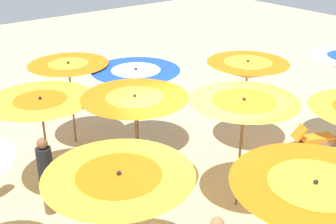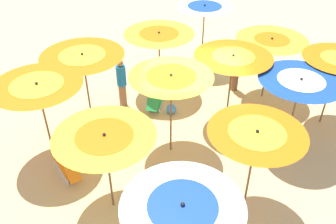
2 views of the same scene
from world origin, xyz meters
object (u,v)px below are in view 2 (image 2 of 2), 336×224
beach_umbrella_7 (171,82)px  lounger_1 (67,168)px  beach_umbrella_4 (233,61)px  beach_umbrella_11 (38,91)px  beach_umbrella_10 (105,141)px  lounger_2 (156,100)px  beach_umbrella_2 (204,11)px  beachgoer_1 (267,57)px  beach_umbrella_3 (300,87)px  beach_umbrella_1 (271,44)px  beachgoer_2 (122,82)px  beach_ball (171,109)px  beachgoer_0 (236,67)px  beach_umbrella_5 (159,39)px  beach_umbrella_9 (182,214)px  beach_umbrella_8 (83,61)px  beach_umbrella_6 (256,140)px

beach_umbrella_7 → lounger_1: 3.42m
beach_umbrella_4 → beach_umbrella_11: 5.10m
beach_umbrella_10 → lounger_2: size_ratio=1.62×
beach_umbrella_2 → beachgoer_1: size_ratio=1.47×
beach_umbrella_2 → beach_umbrella_3: 5.15m
beach_umbrella_1 → beach_umbrella_4: beach_umbrella_4 is taller
beachgoer_2 → beach_ball: (-1.55, 0.42, -0.69)m
beach_umbrella_3 → beachgoer_0: size_ratio=1.30×
beach_umbrella_5 → beach_umbrella_9: beach_umbrella_9 is taller
beach_umbrella_10 → beachgoer_2: bearing=-86.5°
beach_umbrella_10 → beach_umbrella_2: bearing=-109.3°
lounger_1 → beachgoer_2: beachgoer_2 is taller
beach_umbrella_10 → lounger_1: 2.38m
beach_umbrella_2 → beach_umbrella_4: bearing=98.8°
beach_umbrella_8 → beach_umbrella_9: (-2.64, 5.14, 0.10)m
beach_umbrella_4 → beach_umbrella_7: size_ratio=0.94×
beach_umbrella_8 → beach_umbrella_10: size_ratio=1.08×
beach_umbrella_10 → lounger_2: 4.53m
beach_umbrella_6 → beach_umbrella_7: size_ratio=0.96×
beach_umbrella_2 → beach_umbrella_6: beach_umbrella_2 is taller
beach_umbrella_10 → beach_umbrella_6: bearing=179.7°
beach_umbrella_3 → beachgoer_1: 3.84m
beach_umbrella_9 → beach_umbrella_11: beach_umbrella_9 is taller
beach_umbrella_5 → beachgoer_0: (-2.54, -0.13, -1.04)m
beach_umbrella_4 → beach_ball: (1.67, -0.38, -1.89)m
beach_umbrella_11 → beachgoer_2: beach_umbrella_11 is taller
beach_umbrella_4 → beach_umbrella_6: bearing=90.9°
lounger_1 → beach_umbrella_2: bearing=-67.6°
beach_umbrella_7 → beach_umbrella_9: 3.95m
beachgoer_0 → beach_ball: size_ratio=5.33×
beach_umbrella_5 → beachgoer_1: (-3.71, -0.94, -1.09)m
beach_umbrella_5 → beach_ball: bearing=107.4°
beach_umbrella_1 → lounger_2: 3.96m
lounger_2 → beach_umbrella_6: bearing=-142.2°
beach_umbrella_4 → lounger_2: (2.16, -0.81, -1.86)m
beachgoer_0 → beachgoer_1: 1.42m
beachgoer_2 → beach_umbrella_7: bearing=150.5°
beachgoer_0 → lounger_1: bearing=-179.4°
beach_umbrella_9 → beachgoer_0: size_ratio=1.46×
beach_umbrella_3 → beach_ball: bearing=-24.2°
beach_umbrella_10 → beachgoer_0: 6.25m
beach_umbrella_9 → beachgoer_0: (-1.90, -7.08, -1.32)m
beach_umbrella_5 → beachgoer_0: 2.75m
beach_umbrella_4 → beach_ball: size_ratio=7.22×
beach_umbrella_11 → beachgoer_2: 3.19m
beach_umbrella_3 → beach_umbrella_8: (5.62, -0.95, 0.17)m
beach_umbrella_9 → lounger_1: size_ratio=2.12×
beach_umbrella_2 → beach_umbrella_11: (4.26, 5.29, -0.00)m
beach_umbrella_6 → beachgoer_0: beach_umbrella_6 is taller
beach_umbrella_10 → beachgoer_2: (0.25, -4.09, -1.10)m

